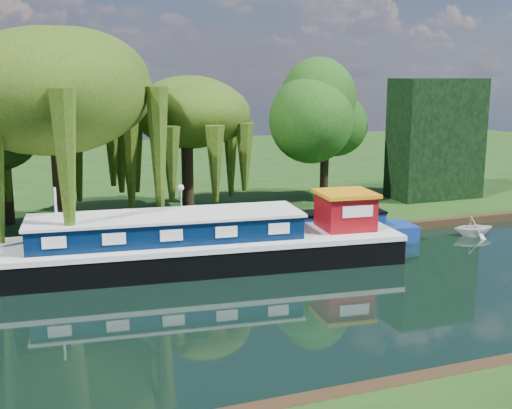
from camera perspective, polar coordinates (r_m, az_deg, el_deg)
name	(u,v)px	position (r m, az deg, el deg)	size (l,w,h in m)	color
ground	(236,306)	(24.92, -1.77, -8.97)	(120.00, 120.00, 0.00)	black
far_bank	(110,174)	(57.24, -12.86, 2.70)	(120.00, 52.00, 0.45)	#13340E
dutch_barge	(195,245)	(29.66, -5.47, -3.58)	(19.90, 6.42, 4.13)	black
narrowboat	(303,233)	(33.42, 4.20, -2.50)	(12.49, 3.41, 1.80)	navy
white_cruiser	(473,236)	(37.26, 18.73, -2.64)	(1.92, 2.23, 1.17)	silver
willow_left	(54,94)	(33.38, -17.50, 9.39)	(8.43, 8.43, 10.10)	black
willow_right	(187,125)	(38.08, -6.20, 7.07)	(6.03, 6.03, 7.35)	black
tree_far_mid	(3,125)	(37.89, -21.60, 6.55)	(4.88, 4.88, 7.99)	black
tree_far_right	(325,118)	(42.05, 6.19, 7.68)	(4.88, 4.88, 7.99)	black
conifer_hedge	(436,139)	(44.99, 15.68, 5.65)	(6.00, 3.00, 8.00)	black
lamppost	(181,195)	(34.16, -6.70, 0.81)	(0.36, 0.36, 2.56)	silver
mooring_posts	(172,233)	(32.25, -7.46, -2.52)	(19.16, 0.16, 1.00)	silver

